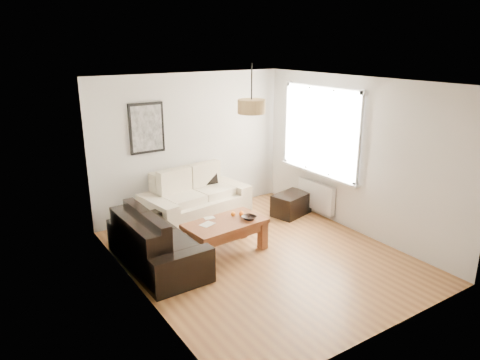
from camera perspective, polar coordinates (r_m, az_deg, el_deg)
floor at (r=6.86m, az=2.78°, el=-9.67°), size 4.50×4.50×0.00m
ceiling at (r=6.13m, az=3.15°, el=12.52°), size 3.80×4.50×0.00m
wall_back at (r=8.24m, az=-6.32°, el=4.54°), size 3.80×0.04×2.60m
wall_front at (r=4.85m, az=18.86°, el=-5.63°), size 3.80×0.04×2.60m
wall_left at (r=5.52m, az=-13.22°, el=-2.31°), size 0.04×4.50×2.60m
wall_right at (r=7.61m, az=14.62°, el=3.01°), size 0.04×4.50×2.60m
window_bay at (r=8.06m, az=10.40°, el=6.26°), size 0.14×1.90×1.60m
radiator at (r=8.35m, az=9.75°, el=-2.00°), size 0.10×0.90×0.52m
poster at (r=7.79m, az=-11.92°, el=6.54°), size 0.62×0.04×0.87m
pendant_shade at (r=6.41m, az=1.49°, el=9.43°), size 0.40×0.40×0.20m
loveseat_cream at (r=7.99m, az=-5.72°, el=-2.14°), size 1.97×1.26×0.92m
sofa_leather at (r=6.53m, az=-10.62°, el=-7.64°), size 0.92×1.81×0.77m
coffee_table at (r=6.86m, az=-1.89°, el=-7.30°), size 1.28×0.78×0.50m
ottoman at (r=8.36m, az=6.60°, el=-3.11°), size 0.81×0.63×0.41m
cushion_left at (r=7.93m, az=-8.91°, el=-0.14°), size 0.39×0.16×0.38m
cushion_right at (r=8.23m, az=-4.39°, el=0.74°), size 0.40×0.14×0.39m
fruit_bowl at (r=6.83m, az=1.20°, el=-4.87°), size 0.26×0.26×0.05m
orange_a at (r=6.95m, az=0.21°, el=-4.36°), size 0.09×0.09×0.08m
orange_b at (r=6.99m, az=0.17°, el=-4.23°), size 0.07×0.07×0.06m
orange_c at (r=6.94m, az=-0.90°, el=-4.39°), size 0.09×0.09×0.08m
papers at (r=6.68m, az=-4.23°, el=-5.69°), size 0.26×0.22×0.01m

